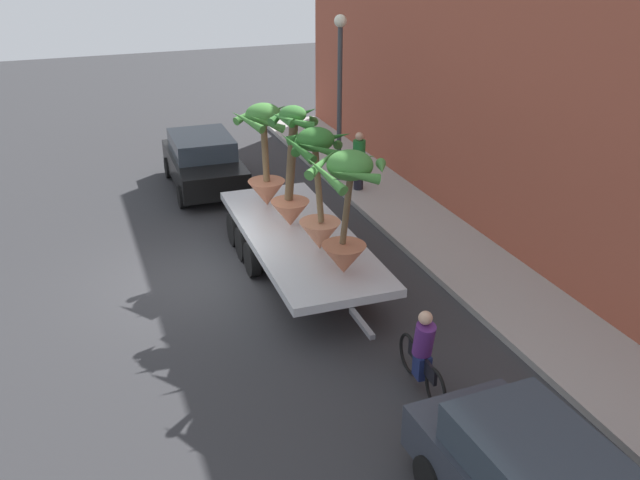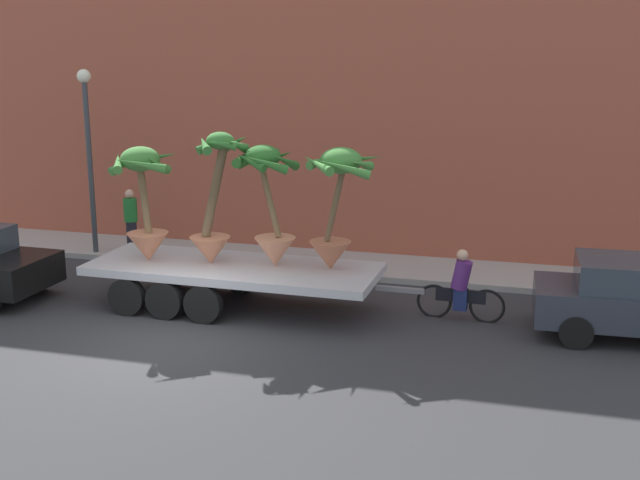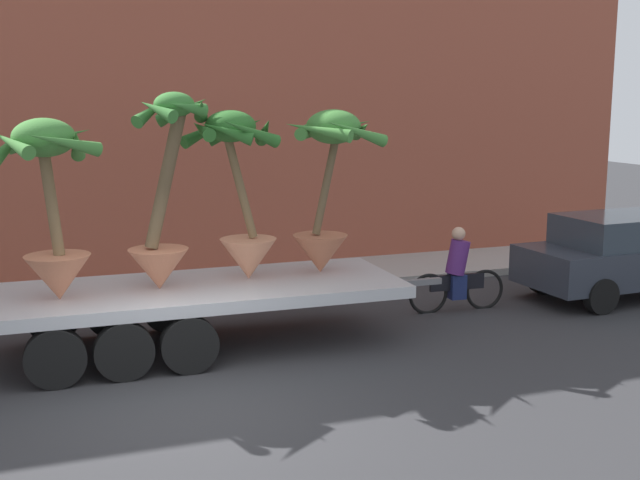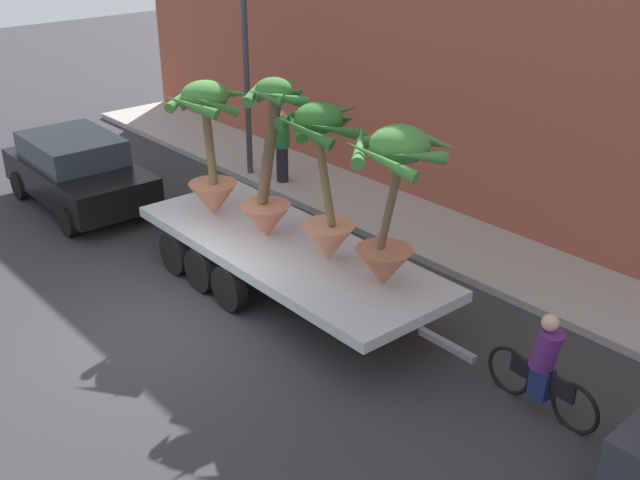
{
  "view_description": "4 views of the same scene",
  "coord_description": "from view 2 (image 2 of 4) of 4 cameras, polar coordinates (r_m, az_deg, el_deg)",
  "views": [
    {
      "loc": [
        14.05,
        -2.24,
        7.41
      ],
      "look_at": [
        1.9,
        2.25,
        1.45
      ],
      "focal_mm": 39.42,
      "sensor_mm": 36.0,
      "label": 1
    },
    {
      "loc": [
        6.71,
        -13.17,
        5.6
      ],
      "look_at": [
        2.14,
        3.26,
        1.41
      ],
      "focal_mm": 44.86,
      "sensor_mm": 36.0,
      "label": 2
    },
    {
      "loc": [
        -1.7,
        -9.29,
        3.78
      ],
      "look_at": [
        2.68,
        2.82,
        1.44
      ],
      "focal_mm": 44.86,
      "sensor_mm": 36.0,
      "label": 3
    },
    {
      "loc": [
        9.87,
        -5.15,
        6.65
      ],
      "look_at": [
        1.4,
        2.23,
        1.41
      ],
      "focal_mm": 43.44,
      "sensor_mm": 36.0,
      "label": 4
    }
  ],
  "objects": [
    {
      "name": "pedestrian_near_gate",
      "position": [
        21.9,
        -13.33,
        1.42
      ],
      "size": [
        0.36,
        0.36,
        1.71
      ],
      "color": "black",
      "rests_on": "sidewalk"
    },
    {
      "name": "potted_palm_rear",
      "position": [
        16.86,
        -3.65,
        2.56
      ],
      "size": [
        1.43,
        1.53,
        2.59
      ],
      "color": "tan",
      "rests_on": "flatbed_trailer"
    },
    {
      "name": "flatbed_trailer",
      "position": [
        17.46,
        -6.99,
        -2.36
      ],
      "size": [
        7.29,
        2.39,
        0.98
      ],
      "color": "#B7BABF",
      "rests_on": "ground"
    },
    {
      "name": "potted_palm_front",
      "position": [
        17.12,
        -7.54,
        2.16
      ],
      "size": [
        1.33,
        1.16,
        2.85
      ],
      "color": "#C17251",
      "rests_on": "flatbed_trailer"
    },
    {
      "name": "potted_palm_middle",
      "position": [
        17.64,
        -12.43,
        2.7
      ],
      "size": [
        1.51,
        1.54,
        2.51
      ],
      "color": "#C17251",
      "rests_on": "flatbed_trailer"
    },
    {
      "name": "cyclist",
      "position": [
        16.83,
        10.02,
        -3.45
      ],
      "size": [
        1.84,
        0.36,
        1.54
      ],
      "color": "black",
      "rests_on": "ground"
    },
    {
      "name": "sidewalk",
      "position": [
        21.14,
        -3.52,
        -1.37
      ],
      "size": [
        24.0,
        2.2,
        0.15
      ],
      "primitive_type": "cube",
      "color": "#A39E99",
      "rests_on": "ground"
    },
    {
      "name": "potted_palm_extra",
      "position": [
        16.47,
        1.16,
        2.64
      ],
      "size": [
        1.68,
        1.72,
        2.59
      ],
      "color": "#B26647",
      "rests_on": "flatbed_trailer"
    },
    {
      "name": "ground_plane",
      "position": [
        15.8,
        -10.78,
        -7.2
      ],
      "size": [
        60.0,
        60.0,
        0.0
      ],
      "primitive_type": "plane",
      "color": "#2D2D30"
    },
    {
      "name": "street_lamp",
      "position": [
        21.84,
        -16.21,
        7.04
      ],
      "size": [
        0.36,
        0.36,
        4.83
      ],
      "color": "#383D42",
      "rests_on": "sidewalk"
    },
    {
      "name": "building_facade",
      "position": [
        22.05,
        -2.22,
        10.32
      ],
      "size": [
        24.0,
        1.2,
        8.52
      ],
      "primitive_type": "cube",
      "color": "#9E4C38",
      "rests_on": "ground"
    }
  ]
}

